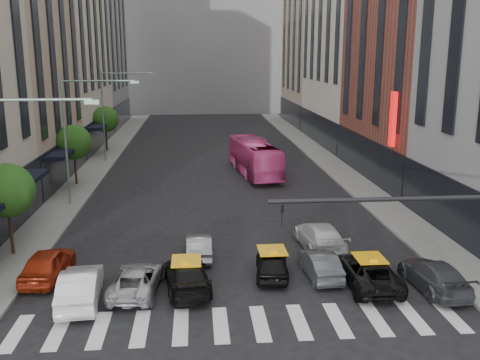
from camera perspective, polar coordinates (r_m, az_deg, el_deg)
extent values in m
plane|color=black|center=(21.06, 0.97, -17.02)|extent=(160.00, 160.00, 0.00)
cube|color=slate|center=(50.17, -15.75, 0.59)|extent=(3.00, 96.00, 0.15)
cube|color=slate|center=(51.02, 10.51, 1.07)|extent=(3.00, 96.00, 0.15)
cube|color=tan|center=(48.54, -23.68, 13.79)|extent=(8.00, 16.00, 24.00)
cube|color=gray|center=(84.58, -15.69, 15.71)|extent=(8.00, 18.00, 30.00)
cube|color=brown|center=(48.94, 18.57, 15.36)|extent=(8.00, 18.00, 26.00)
cube|color=tan|center=(85.28, 8.29, 15.35)|extent=(8.00, 18.00, 28.00)
cube|color=gray|center=(103.38, -3.92, 17.28)|extent=(30.00, 10.00, 36.00)
cylinder|color=black|center=(31.10, -23.27, -4.49)|extent=(0.18, 0.18, 3.15)
sphere|color=#184313|center=(30.60, -23.60, -1.03)|extent=(2.88, 2.88, 2.88)
cylinder|color=black|center=(46.07, -17.16, 1.50)|extent=(0.18, 0.18, 3.15)
sphere|color=#184313|center=(45.74, -17.32, 3.88)|extent=(2.88, 2.88, 2.88)
cylinder|color=black|center=(61.56, -14.07, 4.52)|extent=(0.18, 0.18, 3.15)
sphere|color=#184313|center=(61.31, -14.17, 6.30)|extent=(2.88, 2.88, 2.88)
cylinder|color=gray|center=(23.14, -21.66, 7.95)|extent=(5.00, 0.12, 0.12)
cube|color=gray|center=(22.56, -15.50, 8.03)|extent=(0.60, 0.25, 0.18)
cylinder|color=gray|center=(39.63, -18.10, 3.92)|extent=(0.16, 0.16, 9.00)
cylinder|color=gray|center=(38.72, -14.90, 10.18)|extent=(5.00, 0.12, 0.12)
cube|color=gray|center=(38.37, -11.15, 10.20)|extent=(0.60, 0.25, 0.18)
cylinder|color=gray|center=(55.19, -14.39, 6.60)|extent=(0.16, 0.16, 9.00)
cylinder|color=gray|center=(54.54, -12.00, 11.08)|extent=(5.00, 0.12, 0.12)
cube|color=gray|center=(54.29, -9.33, 11.08)|extent=(0.60, 0.25, 0.18)
cylinder|color=black|center=(19.22, 17.90, -1.90)|extent=(10.00, 0.16, 0.16)
imported|color=black|center=(18.13, 4.51, -3.83)|extent=(0.13, 0.16, 0.80)
cube|color=red|center=(41.01, 15.99, 6.26)|extent=(0.30, 0.70, 4.00)
imported|color=maroon|center=(27.76, -19.82, -8.39)|extent=(2.02, 4.51, 1.51)
imported|color=white|center=(24.76, -16.65, -10.80)|extent=(1.98, 4.72, 1.52)
imported|color=#A6A6AC|center=(25.20, -11.04, -10.40)|extent=(2.39, 4.56, 1.23)
imported|color=black|center=(25.16, -5.72, -10.06)|extent=(2.53, 4.96, 1.38)
imported|color=black|center=(26.48, 3.43, -8.87)|extent=(1.97, 4.01, 1.32)
imported|color=#3D4044|center=(26.69, 8.51, -8.86)|extent=(1.58, 3.96, 1.28)
imported|color=black|center=(26.13, 13.58, -9.50)|extent=(2.38, 4.93, 1.36)
imported|color=#393B3F|center=(26.61, 19.99, -9.52)|extent=(2.16, 4.78, 1.36)
imported|color=#949398|center=(28.88, -4.40, -7.05)|extent=(1.33, 3.78, 1.24)
imported|color=silver|center=(30.26, 8.50, -5.95)|extent=(2.35, 5.24, 1.49)
imported|color=#CC3C7E|center=(48.49, 1.55, 2.46)|extent=(3.98, 11.48, 3.13)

